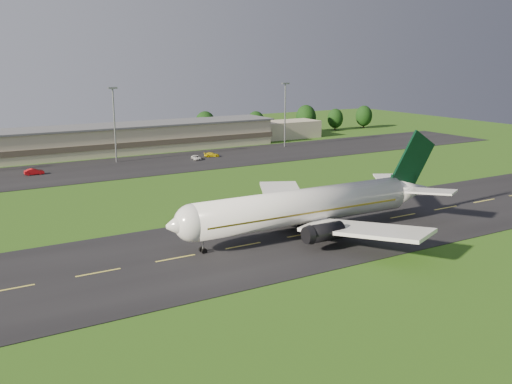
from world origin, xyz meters
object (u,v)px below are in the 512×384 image
light_mast_east (285,107)px  service_vehicle_b (34,172)px  light_mast_centre (114,116)px  service_vehicle_c (196,158)px  airliner (307,207)px  terminal (104,140)px  service_vehicle_d (212,155)px

light_mast_east → service_vehicle_b: size_ratio=4.42×
light_mast_centre → service_vehicle_b: 26.46m
light_mast_centre → service_vehicle_b: light_mast_centre is taller
service_vehicle_b → service_vehicle_c: (42.95, -0.59, -0.16)m
airliner → terminal: (-5.38, 96.20, -0.67)m
light_mast_centre → light_mast_east: (55.00, 0.00, 0.00)m
service_vehicle_c → terminal: bearing=137.4°
airliner → service_vehicle_d: 77.06m
airliner → light_mast_centre: (-6.78, 80.01, 8.08)m
airliner → service_vehicle_b: bearing=112.9°
terminal → service_vehicle_c: bearing=-51.4°
airliner → service_vehicle_b: airliner is taller
service_vehicle_b → terminal: bearing=-43.3°
terminal → service_vehicle_c: (18.98, -23.81, -3.29)m
terminal → light_mast_east: size_ratio=7.13×
light_mast_east → service_vehicle_d: 31.67m
light_mast_centre → service_vehicle_c: light_mast_centre is taller
light_mast_east → service_vehicle_c: light_mast_east is taller
airliner → service_vehicle_d: airliner is taller
light_mast_east → service_vehicle_b: 78.79m
service_vehicle_b → service_vehicle_d: bearing=-85.7°
light_mast_centre → light_mast_east: 55.00m
service_vehicle_b → service_vehicle_c: service_vehicle_b is taller
terminal → service_vehicle_b: 33.52m
service_vehicle_d → service_vehicle_b: bearing=110.9°
light_mast_centre → terminal: bearing=85.0°
light_mast_east → service_vehicle_c: 37.44m
service_vehicle_c → service_vehicle_d: (5.85, 2.07, 0.04)m
terminal → light_mast_centre: light_mast_centre is taller
service_vehicle_c → service_vehicle_d: size_ratio=0.98×
service_vehicle_d → terminal: bearing=68.0°
service_vehicle_d → airliner: bearing=-175.5°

